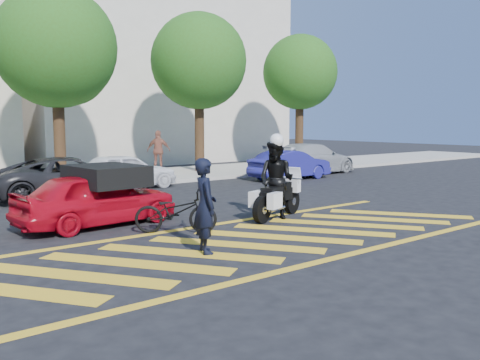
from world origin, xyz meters
TOP-DOWN VIEW (x-y plane):
  - ground at (0.00, 0.00)m, footprint 90.00×90.00m
  - sidewalk at (0.00, 12.00)m, footprint 60.00×5.00m
  - crosswalk at (-0.04, 0.00)m, footprint 12.33×4.00m
  - building_right at (9.00, 21.00)m, footprint 16.00×8.00m
  - tree_center at (0.13, 12.06)m, footprint 4.60×4.60m
  - tree_right at (6.63, 12.06)m, footprint 4.40×4.40m
  - tree_far_right at (13.13, 12.06)m, footprint 4.00×4.00m
  - officer_bike at (-1.42, -0.15)m, footprint 0.61×0.75m
  - bicycle at (-0.97, 1.68)m, footprint 1.83×1.58m
  - police_motorcycle at (1.93, 1.56)m, footprint 2.17×1.11m
  - officer_moto at (1.91, 1.57)m, footprint 1.03×1.16m
  - red_convertible at (-2.02, 3.50)m, footprint 3.93×1.88m
  - parked_mid_left at (-0.93, 8.16)m, footprint 5.00×2.71m
  - parked_mid_right at (1.36, 9.20)m, footprint 3.92×1.74m
  - parked_right at (8.33, 7.80)m, footprint 3.79×1.36m
  - parked_far_right at (10.70, 8.85)m, footprint 5.15×2.49m
  - pedestrian_right at (5.15, 13.49)m, footprint 1.14×1.08m

SIDE VIEW (x-z plane):
  - ground at x=0.00m, z-range 0.00..0.00m
  - crosswalk at x=-0.04m, z-range 0.00..0.01m
  - sidewalk at x=0.00m, z-range 0.00..0.15m
  - bicycle at x=-0.97m, z-range 0.00..0.95m
  - police_motorcycle at x=1.93m, z-range 0.04..1.03m
  - parked_right at x=8.33m, z-range 0.00..1.25m
  - red_convertible at x=-2.02m, z-range 0.00..1.29m
  - parked_mid_right at x=1.36m, z-range 0.00..1.31m
  - parked_mid_left at x=-0.93m, z-range 0.00..1.33m
  - parked_far_right at x=10.70m, z-range 0.00..1.44m
  - officer_bike at x=-1.42m, z-range 0.00..1.78m
  - officer_moto at x=1.91m, z-range 0.00..1.99m
  - pedestrian_right at x=5.15m, z-range 0.15..2.04m
  - tree_far_right at x=13.13m, z-range 1.39..8.49m
  - tree_right at x=6.63m, z-range 1.34..8.75m
  - tree_center at x=0.13m, z-range 1.31..8.88m
  - building_right at x=9.00m, z-range 0.00..11.00m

